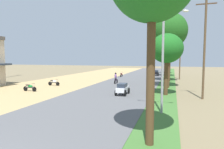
{
  "coord_description": "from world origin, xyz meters",
  "views": [
    {
      "loc": [
        6.49,
        -3.46,
        3.92
      ],
      "look_at": [
        -0.81,
        19.63,
        1.86
      ],
      "focal_mm": 31.03,
      "sensor_mm": 36.0,
      "label": 1
    }
  ],
  "objects": [
    {
      "name": "parked_motorbike_second",
      "position": [
        -9.31,
        14.87,
        0.55
      ],
      "size": [
        1.8,
        0.54,
        0.94
      ],
      "color": "black",
      "rests_on": "dirt_shoulder"
    },
    {
      "name": "motorbike_ahead_second",
      "position": [
        -1.72,
        24.46,
        0.86
      ],
      "size": [
        0.54,
        1.8,
        1.66
      ],
      "color": "black",
      "rests_on": "road_strip"
    },
    {
      "name": "car_sedan_white",
      "position": [
        1.47,
        16.06,
        0.74
      ],
      "size": [
        1.1,
        2.26,
        1.19
      ],
      "color": "silver",
      "rests_on": "road_strip"
    },
    {
      "name": "median_tree_second",
      "position": [
        5.82,
        17.34,
        4.86
      ],
      "size": [
        3.34,
        3.34,
        6.38
      ],
      "color": "#4C351E",
      "rests_on": "median_strip"
    },
    {
      "name": "streetlamp_mid",
      "position": [
        5.8,
        25.46,
        4.85
      ],
      "size": [
        3.16,
        0.2,
        8.38
      ],
      "color": "gray",
      "rests_on": "median_strip"
    },
    {
      "name": "motorbike_ahead_third",
      "position": [
        -3.56,
        34.71,
        0.57
      ],
      "size": [
        0.54,
        1.8,
        0.94
      ],
      "color": "black",
      "rests_on": "road_strip"
    },
    {
      "name": "utility_pole_far",
      "position": [
        7.67,
        33.99,
        4.4
      ],
      "size": [
        1.8,
        0.2,
        8.42
      ],
      "color": "brown",
      "rests_on": "ground"
    },
    {
      "name": "streetlamp_far",
      "position": [
        5.8,
        49.44,
        4.82
      ],
      "size": [
        3.16,
        0.2,
        8.31
      ],
      "color": "gray",
      "rests_on": "median_strip"
    },
    {
      "name": "streetlamp_near",
      "position": [
        5.8,
        10.3,
        4.21
      ],
      "size": [
        3.16,
        0.2,
        7.14
      ],
      "color": "gray",
      "rests_on": "median_strip"
    },
    {
      "name": "median_tree_fourth",
      "position": [
        5.87,
        29.68,
        7.45
      ],
      "size": [
        4.64,
        4.64,
        9.68
      ],
      "color": "#4C351E",
      "rests_on": "median_strip"
    },
    {
      "name": "median_tree_third",
      "position": [
        5.88,
        22.58,
        7.34
      ],
      "size": [
        4.59,
        4.59,
        9.62
      ],
      "color": "#4C351E",
      "rests_on": "median_strip"
    },
    {
      "name": "car_hatchback_black",
      "position": [
        3.08,
        39.32,
        0.75
      ],
      "size": [
        1.04,
        2.0,
        1.23
      ],
      "color": "black",
      "rests_on": "road_strip"
    },
    {
      "name": "parked_motorbike_third",
      "position": [
        -9.36,
        19.71,
        0.55
      ],
      "size": [
        1.8,
        0.54,
        0.94
      ],
      "color": "black",
      "rests_on": "dirt_shoulder"
    },
    {
      "name": "utility_pole_near",
      "position": [
        9.27,
        16.58,
        4.89
      ],
      "size": [
        1.8,
        0.2,
        9.4
      ],
      "color": "brown",
      "rests_on": "ground"
    },
    {
      "name": "median_tree_sixth",
      "position": [
        5.48,
        45.88,
        7.76
      ],
      "size": [
        3.4,
        3.4,
        9.49
      ],
      "color": "#4C351E",
      "rests_on": "median_strip"
    },
    {
      "name": "median_tree_fifth",
      "position": [
        5.72,
        38.28,
        7.95
      ],
      "size": [
        4.28,
        4.28,
        10.44
      ],
      "color": "#4C351E",
      "rests_on": "median_strip"
    }
  ]
}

